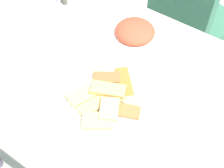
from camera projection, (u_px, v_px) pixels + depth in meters
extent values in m
plane|color=#A1ACA4|center=(113.00, 160.00, 1.81)|extent=(6.00, 6.00, 0.00)
cube|color=beige|center=(113.00, 82.00, 1.24)|extent=(1.13, 0.89, 0.02)
cylinder|color=#524659|center=(80.00, 40.00, 1.90)|extent=(0.04, 0.04, 0.70)
cube|color=#376E54|center=(194.00, 20.00, 1.93)|extent=(0.50, 0.50, 0.06)
cylinder|color=#343130|center=(184.00, 18.00, 2.26)|extent=(0.03, 0.03, 0.37)
cylinder|color=#343130|center=(192.00, 77.00, 1.94)|extent=(0.03, 0.03, 0.37)
cylinder|color=#343130|center=(147.00, 44.00, 2.11)|extent=(0.03, 0.03, 0.37)
cylinder|color=white|center=(110.00, 101.00, 1.16)|extent=(0.31, 0.31, 0.01)
cube|color=#E3B767|center=(81.00, 96.00, 1.16)|extent=(0.10, 0.11, 0.01)
cube|color=tan|center=(109.00, 109.00, 1.11)|extent=(0.10, 0.11, 0.01)
cube|color=#E8B85F|center=(108.00, 89.00, 1.16)|extent=(0.14, 0.10, 0.01)
cube|color=tan|center=(94.00, 105.00, 1.14)|extent=(0.09, 0.13, 0.01)
cube|color=#EAA76C|center=(125.00, 98.00, 1.16)|extent=(0.11, 0.05, 0.01)
cube|color=#D6B969|center=(98.00, 121.00, 1.08)|extent=(0.12, 0.11, 0.01)
cube|color=#975931|center=(107.00, 78.00, 1.21)|extent=(0.12, 0.10, 0.01)
cube|color=#976236|center=(126.00, 111.00, 1.12)|extent=(0.11, 0.09, 0.01)
cube|color=olive|center=(124.00, 82.00, 1.20)|extent=(0.13, 0.14, 0.01)
cylinder|color=white|center=(135.00, 35.00, 1.37)|extent=(0.23, 0.23, 0.01)
ellipsoid|color=#D2452D|center=(135.00, 31.00, 1.35)|extent=(0.19, 0.18, 0.07)
sphere|color=#E3D150|center=(151.00, 31.00, 1.36)|extent=(0.03, 0.03, 0.03)
cylinder|color=white|center=(0.00, 92.00, 1.19)|extent=(0.20, 0.20, 0.01)
sphere|color=#F5D949|center=(8.00, 81.00, 1.19)|extent=(0.03, 0.03, 0.03)
cube|color=white|center=(58.00, 36.00, 1.37)|extent=(0.18, 0.18, 0.00)
cube|color=silver|center=(55.00, 38.00, 1.36)|extent=(0.17, 0.06, 0.00)
cube|color=silver|center=(61.00, 33.00, 1.38)|extent=(0.18, 0.06, 0.00)
cube|color=#B2B2B7|center=(62.00, 3.00, 1.50)|extent=(0.10, 0.10, 0.01)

